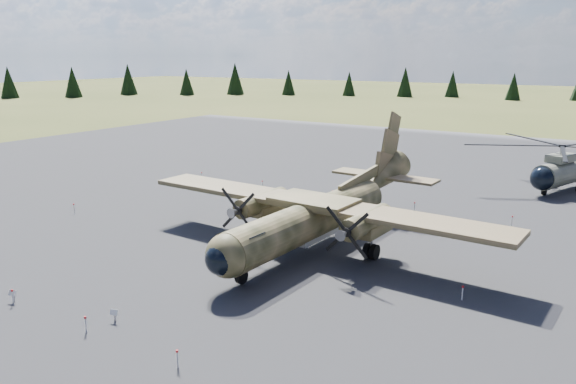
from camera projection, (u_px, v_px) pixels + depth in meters
The scene contains 8 objects.
ground at pixel (226, 247), 39.51m from camera, with size 500.00×500.00×0.00m, color brown.
apron at pixel (299, 214), 47.73m from camera, with size 120.00×120.00×0.04m, color #57575B.
transport_plane at pixel (321, 209), 39.49m from camera, with size 27.60×25.06×9.10m.
helicopter_near at pixel (563, 158), 55.09m from camera, with size 23.79×23.79×4.73m.
info_placard_left at pixel (13, 294), 30.64m from camera, with size 0.47×0.31×0.69m.
info_placard_right at pixel (114, 314), 28.39m from camera, with size 0.44×0.27×0.65m.
barrier_fence at pixel (220, 240), 39.56m from camera, with size 33.12×29.62×0.85m.
treeline at pixel (245, 198), 33.60m from camera, with size 334.50×330.49×10.91m.
Camera 1 is at (23.63, -29.39, 13.15)m, focal length 35.00 mm.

